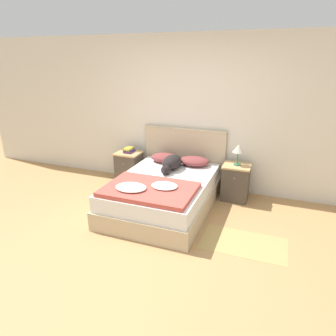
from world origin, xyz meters
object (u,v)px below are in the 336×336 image
object	(u,v)px
dog	(172,163)
book_stack	(129,150)
bed	(163,194)
pillow_left	(165,158)
nightstand_left	(129,168)
nightstand_right	(236,182)
table_lamp	(238,149)
pillow_right	(194,161)

from	to	relation	value
dog	book_stack	size ratio (longest dim) A/B	3.14
bed	book_stack	distance (m)	1.27
book_stack	pillow_left	bearing A→B (deg)	-1.19
book_stack	nightstand_left	bearing A→B (deg)	-98.85
nightstand_right	dog	world-z (taller)	dog
bed	dog	xyz separation A→B (m)	(-0.02, 0.41, 0.35)
bed	nightstand_right	distance (m)	1.21
dog	book_stack	world-z (taller)	dog
book_stack	table_lamp	xyz separation A→B (m)	(1.92, -0.02, 0.22)
bed	nightstand_right	xyz separation A→B (m)	(0.96, 0.72, 0.05)
nightstand_left	dog	distance (m)	1.03
nightstand_left	table_lamp	bearing A→B (deg)	0.09
nightstand_left	pillow_left	xyz separation A→B (m)	(0.70, 0.00, 0.27)
dog	nightstand_right	bearing A→B (deg)	17.50
nightstand_left	dog	size ratio (longest dim) A/B	0.84
nightstand_right	bed	bearing A→B (deg)	-142.99
bed	book_stack	size ratio (longest dim) A/B	8.75
bed	table_lamp	size ratio (longest dim) A/B	5.77
table_lamp	pillow_right	bearing A→B (deg)	179.86
pillow_left	table_lamp	distance (m)	1.25
nightstand_right	book_stack	world-z (taller)	book_stack
pillow_left	pillow_right	bearing A→B (deg)	0.00
nightstand_left	dog	world-z (taller)	dog
pillow_left	nightstand_right	bearing A→B (deg)	-0.23
bed	pillow_right	bearing A→B (deg)	70.48
dog	bed	bearing A→B (deg)	-86.61
bed	pillow_right	xyz separation A→B (m)	(0.26, 0.73, 0.32)
nightstand_left	book_stack	distance (m)	0.33
bed	book_stack	bearing A→B (deg)	142.18
table_lamp	nightstand_left	bearing A→B (deg)	-179.91
bed	dog	world-z (taller)	dog
nightstand_left	nightstand_right	size ratio (longest dim) A/B	1.00
book_stack	table_lamp	size ratio (longest dim) A/B	0.66
pillow_right	table_lamp	world-z (taller)	table_lamp
bed	nightstand_right	world-z (taller)	nightstand_right
table_lamp	book_stack	bearing A→B (deg)	179.52
nightstand_right	pillow_right	bearing A→B (deg)	179.60
nightstand_right	dog	distance (m)	1.08
nightstand_left	pillow_right	xyz separation A→B (m)	(1.22, 0.00, 0.27)
book_stack	table_lamp	bearing A→B (deg)	-0.48
dog	book_stack	xyz separation A→B (m)	(-0.93, 0.33, 0.03)
bed	pillow_left	distance (m)	0.84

